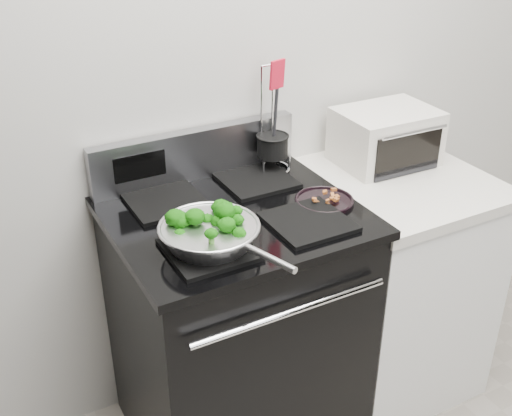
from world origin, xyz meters
TOP-DOWN VIEW (x-y plane):
  - back_wall at (0.00, 1.75)m, footprint 4.00×0.02m
  - gas_range at (-0.30, 1.41)m, footprint 0.79×0.69m
  - counter at (0.39, 1.41)m, footprint 0.62×0.68m
  - skillet at (-0.46, 1.26)m, footprint 0.30×0.46m
  - broccoli_pile at (-0.46, 1.26)m, footprint 0.23×0.23m
  - bacon_plate at (-0.01, 1.34)m, footprint 0.19×0.19m
  - utensil_holder at (-0.03, 1.64)m, footprint 0.13×0.13m
  - toaster_oven at (0.42, 1.55)m, footprint 0.37×0.29m

SIDE VIEW (x-z plane):
  - counter at x=0.39m, z-range 0.00..0.92m
  - gas_range at x=-0.30m, z-range -0.08..1.05m
  - bacon_plate at x=-0.01m, z-range 0.95..0.99m
  - skillet at x=-0.46m, z-range 0.97..1.03m
  - broccoli_pile at x=-0.46m, z-range 0.98..1.06m
  - utensil_holder at x=-0.03m, z-range 0.82..1.23m
  - toaster_oven at x=0.42m, z-range 0.92..1.13m
  - back_wall at x=0.00m, z-range 0.00..2.70m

